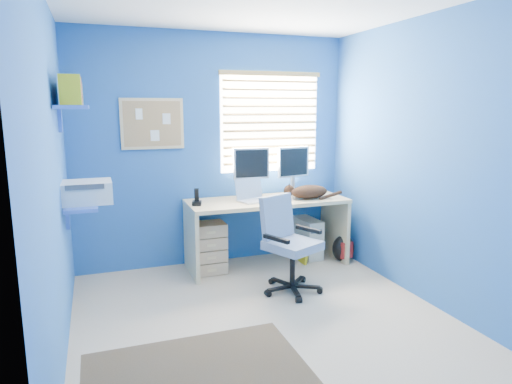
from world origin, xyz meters
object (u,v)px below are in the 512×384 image
object	(u,v)px
desk	(267,233)
laptop	(255,191)
cat	(309,192)
office_chair	(289,256)
tower_pc	(307,237)

from	to	relation	value
desk	laptop	world-z (taller)	laptop
laptop	cat	xyz separation A→B (m)	(0.60, -0.06, -0.04)
laptop	cat	distance (m)	0.61
laptop	office_chair	xyz separation A→B (m)	(0.10, -0.68, -0.51)
tower_pc	office_chair	xyz separation A→B (m)	(-0.61, -0.85, 0.11)
desk	office_chair	size ratio (longest dim) A/B	1.91
desk	cat	distance (m)	0.64
desk	office_chair	world-z (taller)	office_chair
office_chair	desk	bearing A→B (deg)	85.57
desk	cat	bearing A→B (deg)	-13.72
desk	office_chair	xyz separation A→B (m)	(-0.06, -0.72, -0.03)
cat	office_chair	world-z (taller)	office_chair
laptop	office_chair	size ratio (longest dim) A/B	0.37
office_chair	cat	bearing A→B (deg)	50.64
laptop	cat	bearing A→B (deg)	-21.82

